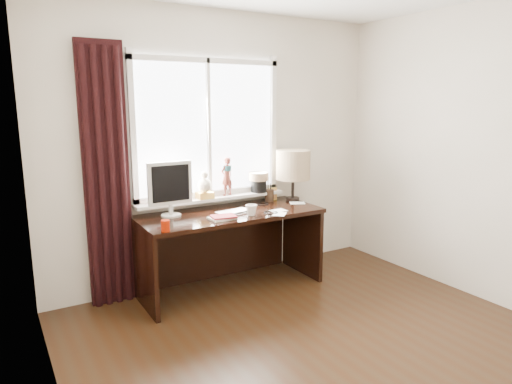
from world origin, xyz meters
TOP-DOWN VIEW (x-y plane):
  - floor at (0.00, 0.00)m, footprint 3.50×4.00m
  - wall_back at (0.00, 2.00)m, footprint 3.50×0.00m
  - wall_left at (-1.75, 0.00)m, footprint 0.00×4.00m
  - laptop at (-0.10, 1.58)m, footprint 0.35×0.25m
  - mug at (0.00, 1.42)m, footprint 0.14×0.14m
  - red_cup at (-0.83, 1.33)m, footprint 0.07×0.07m
  - window at (-0.14, 1.95)m, footprint 1.52×0.21m
  - curtain at (-1.13, 1.91)m, footprint 0.38×0.09m
  - desk at (-0.10, 1.73)m, footprint 1.70×0.70m
  - monitor at (-0.62, 1.77)m, footprint 0.40×0.18m
  - notebook_stack at (-0.28, 1.44)m, footprint 0.24×0.18m
  - brush_holder at (0.46, 1.84)m, footprint 0.09×0.09m
  - icon_frame at (0.51, 1.86)m, footprint 0.10×0.02m
  - table_lamp at (0.69, 1.76)m, footprint 0.35×0.35m
  - loose_papers at (0.40, 1.46)m, footprint 0.59×0.47m
  - desk_cables at (0.22, 1.59)m, footprint 0.35×0.49m

SIDE VIEW (x-z plane):
  - floor at x=0.00m, z-range 0.00..0.00m
  - desk at x=-0.10m, z-range 0.13..0.88m
  - loose_papers at x=0.40m, z-range 0.75..0.75m
  - desk_cables at x=0.22m, z-range 0.75..0.76m
  - laptop at x=-0.10m, z-range 0.75..0.78m
  - notebook_stack at x=-0.28m, z-range 0.75..0.78m
  - red_cup at x=-0.83m, z-range 0.75..0.84m
  - mug at x=0.00m, z-range 0.75..0.86m
  - brush_holder at x=0.46m, z-range 0.69..0.94m
  - icon_frame at x=0.51m, z-range 0.75..0.88m
  - monitor at x=-0.62m, z-range 0.78..1.27m
  - table_lamp at x=0.69m, z-range 0.85..1.37m
  - curtain at x=-1.13m, z-range -0.01..2.24m
  - wall_back at x=0.00m, z-range 0.00..2.60m
  - wall_left at x=-1.75m, z-range 0.00..2.60m
  - window at x=-0.14m, z-range 0.60..2.00m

